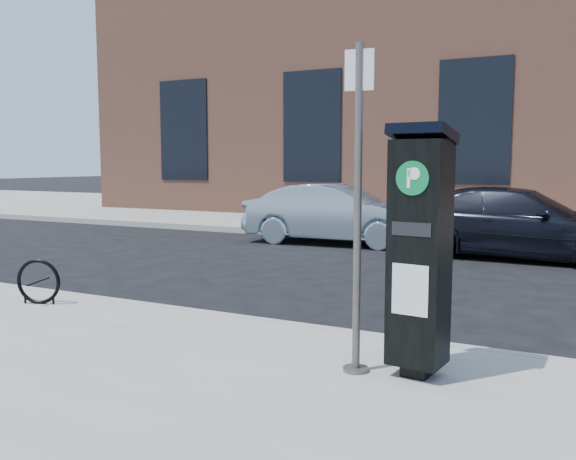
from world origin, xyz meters
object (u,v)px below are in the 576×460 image
Objects in this scene: sign_pole at (358,213)px; bike_rack at (38,282)px; car_dark at (518,223)px; parking_kiosk at (420,249)px; car_silver at (336,214)px.

sign_pole is 4.74× the size of bike_rack.
bike_rack is 0.12× the size of car_dark.
parking_kiosk is 4.84m from bike_rack.
car_dark is (4.62, 7.49, 0.27)m from bike_rack.
parking_kiosk is 3.61× the size of bike_rack.
parking_kiosk is 0.57m from sign_pole.
parking_kiosk is 0.42× the size of car_dark.
sign_pole is (-0.47, -0.13, 0.28)m from parking_kiosk.
bike_rack is at bearing 150.12° from car_dark.
sign_pole is at bearing -159.60° from car_silver.
parking_kiosk is at bearing -23.96° from bike_rack.
bike_rack is 0.13× the size of car_silver.
bike_rack is (-4.29, 0.50, -1.04)m from sign_pole.
parking_kiosk is at bearing -156.55° from car_silver.
sign_pole is at bearing -26.16° from bike_rack.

